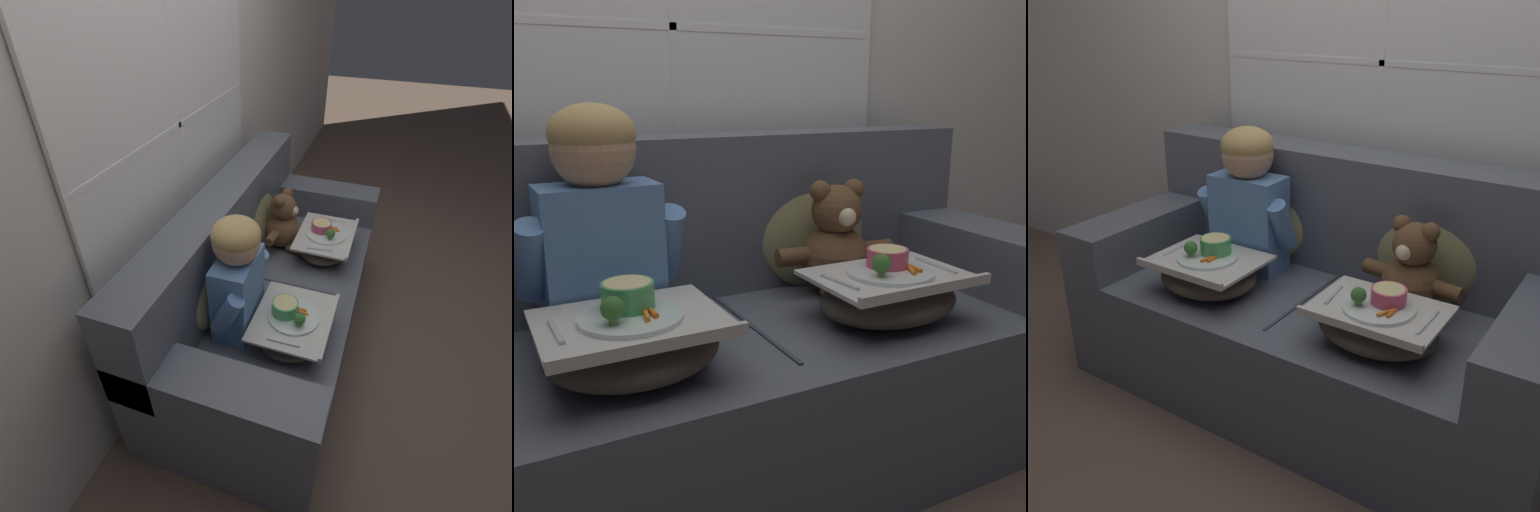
# 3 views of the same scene
# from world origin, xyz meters

# --- Properties ---
(ground_plane) EXTENTS (14.00, 14.00, 0.00)m
(ground_plane) POSITION_xyz_m (0.00, 0.00, 0.00)
(ground_plane) COLOR brown
(wall_back_with_window) EXTENTS (8.00, 0.08, 2.60)m
(wall_back_with_window) POSITION_xyz_m (0.00, 0.56, 1.30)
(wall_back_with_window) COLOR beige
(wall_back_with_window) RESTS_ON ground_plane
(couch) EXTENTS (1.90, 0.87, 0.95)m
(couch) POSITION_xyz_m (0.00, 0.07, 0.35)
(couch) COLOR #565B66
(couch) RESTS_ON ground_plane
(throw_pillow_behind_child) EXTENTS (0.41, 0.20, 0.42)m
(throw_pillow_behind_child) POSITION_xyz_m (-0.36, 0.24, 0.64)
(throw_pillow_behind_child) COLOR tan
(throw_pillow_behind_child) RESTS_ON couch
(throw_pillow_behind_teddy) EXTENTS (0.43, 0.21, 0.44)m
(throw_pillow_behind_teddy) POSITION_xyz_m (0.36, 0.24, 0.64)
(throw_pillow_behind_teddy) COLOR #898456
(throw_pillow_behind_teddy) RESTS_ON couch
(child_figure) EXTENTS (0.43, 0.21, 0.60)m
(child_figure) POSITION_xyz_m (-0.36, 0.09, 0.78)
(child_figure) COLOR #5B84BC
(child_figure) RESTS_ON couch
(teddy_bear) EXTENTS (0.40, 0.28, 0.37)m
(teddy_bear) POSITION_xyz_m (0.36, 0.08, 0.60)
(teddy_bear) COLOR brown
(teddy_bear) RESTS_ON couch
(lap_tray_child) EXTENTS (0.42, 0.35, 0.21)m
(lap_tray_child) POSITION_xyz_m (-0.37, -0.18, 0.53)
(lap_tray_child) COLOR #473D33
(lap_tray_child) RESTS_ON child_figure
(lap_tray_teddy) EXTENTS (0.43, 0.33, 0.21)m
(lap_tray_teddy) POSITION_xyz_m (0.37, -0.19, 0.53)
(lap_tray_teddy) COLOR #473D33
(lap_tray_teddy) RESTS_ON teddy_bear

